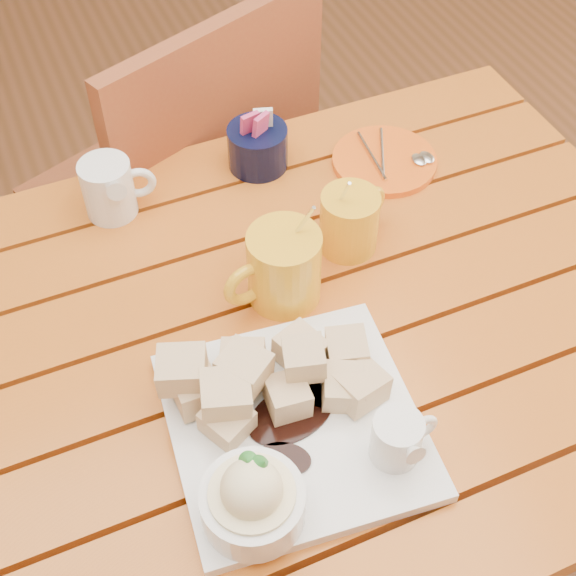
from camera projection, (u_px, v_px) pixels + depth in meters
name	position (u px, v px, depth m)	size (l,w,h in m)	color
ground	(268.00, 569.00, 1.58)	(5.00, 5.00, 0.00)	brown
table	(259.00, 388.00, 1.09)	(1.20, 0.79, 0.75)	#A94B15
dessert_plate	(283.00, 429.00, 0.89)	(0.31, 0.31, 0.11)	white
coffee_mug_left	(282.00, 267.00, 1.02)	(0.14, 0.10, 0.16)	#F1A91E
coffee_mug_right	(350.00, 220.00, 1.09)	(0.11, 0.08, 0.13)	#F1A91E
cream_pitcher	(110.00, 187.00, 1.13)	(0.11, 0.09, 0.09)	white
sugar_caddy	(258.00, 146.00, 1.20)	(0.09, 0.09, 0.10)	black
orange_saucer	(385.00, 160.00, 1.23)	(0.16, 0.16, 0.02)	orange
chair_far	(189.00, 192.00, 1.53)	(0.56, 0.56, 0.92)	brown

